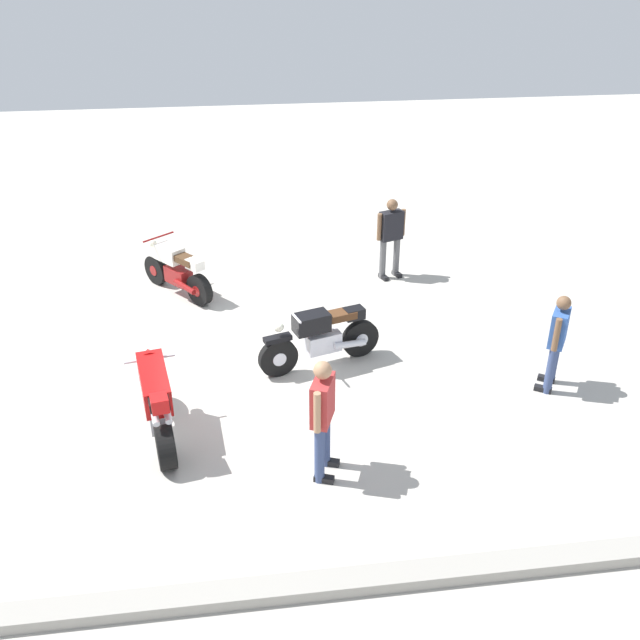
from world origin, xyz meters
name	(u,v)px	position (x,y,z in m)	size (l,w,h in m)	color
ground_plane	(241,366)	(0.00, 0.00, 0.00)	(40.00, 40.00, 0.00)	#B7B2A8
curb_edge	(255,592)	(0.00, 4.60, 0.07)	(14.00, 0.30, 0.15)	#9C978F
motorcycle_black_cruiser	(321,337)	(-1.30, 0.14, 0.52)	(2.03, 0.84, 1.09)	black
motorcycle_cream_vintage	(177,271)	(1.11, -2.79, 0.49)	(1.37, 1.60, 1.07)	black
motorcycle_red_sportbike	(157,400)	(1.17, 1.66, 0.59)	(0.73, 1.95, 1.14)	black
person_in_red_shirt	(323,412)	(-0.97, 2.73, 0.97)	(0.44, 0.64, 1.69)	#384772
person_in_black_shirt	(391,234)	(-3.12, -3.03, 0.93)	(0.63, 0.43, 1.65)	#59595B
person_in_blue_shirt	(557,338)	(-4.71, 1.24, 0.88)	(0.48, 0.57, 1.57)	#384772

